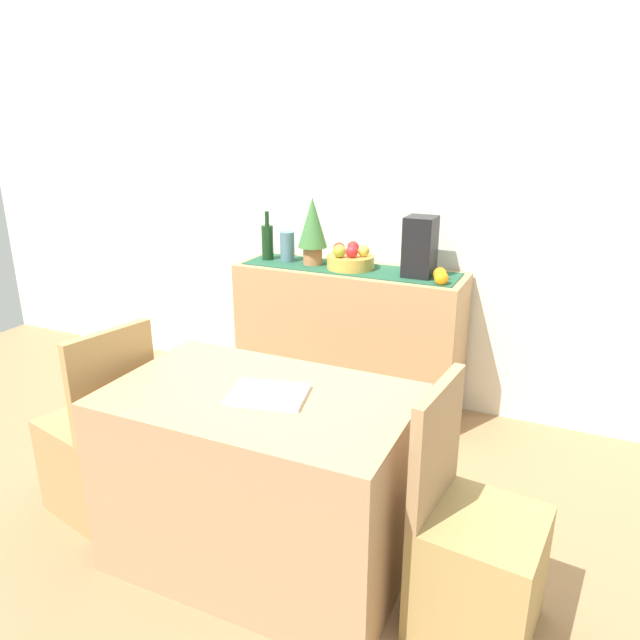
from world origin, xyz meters
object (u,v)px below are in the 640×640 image
at_px(wine_bottle, 268,242).
at_px(open_book, 268,395).
at_px(sideboard_console, 348,339).
at_px(dining_table, 262,478).
at_px(chair_by_corner, 474,562).
at_px(potted_plant, 313,227).
at_px(fruit_bowl, 350,262).
at_px(ceramic_vase, 287,247).
at_px(coffee_maker, 420,247).
at_px(chair_near_window, 102,454).

distance_m(wine_bottle, open_book, 1.64).
distance_m(sideboard_console, wine_bottle, 0.78).
bearing_deg(open_book, dining_table, 156.65).
xyz_separation_m(open_book, chair_by_corner, (0.79, 0.01, -0.48)).
bearing_deg(chair_by_corner, potted_plant, 132.13).
distance_m(sideboard_console, fruit_bowl, 0.48).
bearing_deg(ceramic_vase, fruit_bowl, 0.00).
xyz_separation_m(coffee_maker, chair_near_window, (-1.05, -1.42, -0.78)).
relative_size(potted_plant, chair_near_window, 0.45).
bearing_deg(sideboard_console, wine_bottle, 180.00).
distance_m(coffee_maker, chair_near_window, 1.93).
distance_m(fruit_bowl, potted_plant, 0.31).
bearing_deg(open_book, sideboard_console, 87.18).
xyz_separation_m(ceramic_vase, open_book, (0.65, -1.42, -0.22)).
height_order(potted_plant, chair_near_window, potted_plant).
xyz_separation_m(dining_table, chair_by_corner, (0.84, 0.00, -0.10)).
relative_size(ceramic_vase, chair_by_corner, 0.21).
relative_size(open_book, chair_by_corner, 0.31).
height_order(fruit_bowl, ceramic_vase, ceramic_vase).
xyz_separation_m(coffee_maker, ceramic_vase, (-0.82, 0.00, -0.07)).
bearing_deg(chair_by_corner, open_book, -179.26).
height_order(open_book, chair_by_corner, chair_by_corner).
relative_size(sideboard_console, wine_bottle, 4.49).
relative_size(wine_bottle, chair_near_window, 0.34).
bearing_deg(fruit_bowl, chair_near_window, -114.37).
distance_m(sideboard_console, coffee_maker, 0.73).
xyz_separation_m(ceramic_vase, potted_plant, (0.17, 0.00, 0.13)).
relative_size(fruit_bowl, ceramic_vase, 1.48).
xyz_separation_m(fruit_bowl, chair_near_window, (-0.64, -1.42, -0.65)).
distance_m(open_book, chair_near_window, 1.01).
bearing_deg(wine_bottle, chair_near_window, -93.70).
height_order(sideboard_console, open_book, sideboard_console).
height_order(wine_bottle, coffee_maker, coffee_maker).
bearing_deg(sideboard_console, fruit_bowl, 0.00).
bearing_deg(chair_by_corner, ceramic_vase, 135.70).
bearing_deg(wine_bottle, sideboard_console, -0.00).
relative_size(sideboard_console, coffee_maker, 4.06).
height_order(ceramic_vase, open_book, ceramic_vase).
distance_m(wine_bottle, dining_table, 1.71).
height_order(potted_plant, dining_table, potted_plant).
distance_m(open_book, chair_by_corner, 0.93).
bearing_deg(open_book, coffee_maker, 70.60).
height_order(ceramic_vase, potted_plant, potted_plant).
bearing_deg(wine_bottle, dining_table, -62.17).
height_order(wine_bottle, chair_by_corner, wine_bottle).
height_order(wine_bottle, dining_table, wine_bottle).
height_order(sideboard_console, coffee_maker, coffee_maker).
bearing_deg(chair_near_window, coffee_maker, 53.46).
bearing_deg(wine_bottle, ceramic_vase, -0.00).
relative_size(sideboard_console, potted_plant, 3.37).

